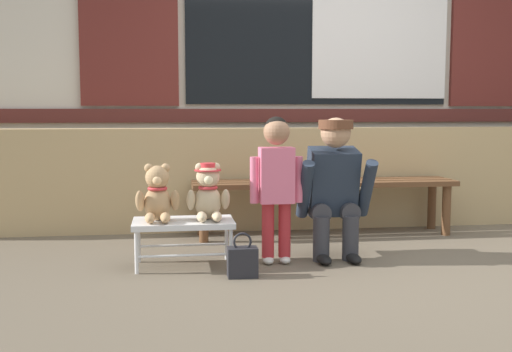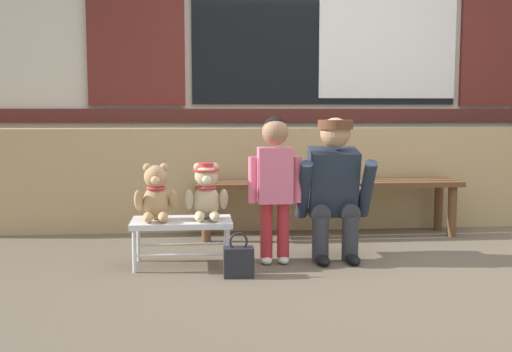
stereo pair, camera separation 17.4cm
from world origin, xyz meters
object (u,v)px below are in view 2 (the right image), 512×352
at_px(small_display_bench, 182,225).
at_px(adult_crouching, 335,188).
at_px(child_standing, 275,173).
at_px(wooden_bench_long, 328,189).
at_px(teddy_bear_plain, 156,195).
at_px(teddy_bear_with_hat, 206,193).
at_px(handbag_on_ground, 239,261).

distance_m(small_display_bench, adult_crouching, 1.04).
xyz_separation_m(child_standing, adult_crouching, (0.41, 0.09, -0.11)).
bearing_deg(wooden_bench_long, teddy_bear_plain, -146.29).
relative_size(teddy_bear_with_hat, handbag_on_ground, 1.34).
bearing_deg(child_standing, teddy_bear_with_hat, -179.73).
bearing_deg(small_display_bench, handbag_on_ground, -42.00).
distance_m(wooden_bench_long, adult_crouching, 0.79).
distance_m(small_display_bench, teddy_bear_plain, 0.25).
relative_size(wooden_bench_long, teddy_bear_plain, 5.78).
height_order(wooden_bench_long, teddy_bear_with_hat, teddy_bear_with_hat).
relative_size(teddy_bear_plain, child_standing, 0.38).
height_order(teddy_bear_plain, teddy_bear_with_hat, same).
relative_size(adult_crouching, handbag_on_ground, 3.49).
relative_size(small_display_bench, handbag_on_ground, 2.35).
bearing_deg(wooden_bench_long, teddy_bear_with_hat, -138.51).
bearing_deg(teddy_bear_plain, child_standing, 0.21).
xyz_separation_m(teddy_bear_plain, teddy_bear_with_hat, (0.32, 0.00, 0.01)).
bearing_deg(small_display_bench, child_standing, 0.40).
distance_m(teddy_bear_plain, adult_crouching, 1.18).
distance_m(small_display_bench, child_standing, 0.69).
bearing_deg(small_display_bench, adult_crouching, 5.42).
bearing_deg(small_display_bench, teddy_bear_plain, 179.49).
bearing_deg(small_display_bench, teddy_bear_with_hat, 0.77).
distance_m(small_display_bench, handbag_on_ground, 0.49).
height_order(teddy_bear_with_hat, handbag_on_ground, teddy_bear_with_hat).
bearing_deg(handbag_on_ground, teddy_bear_plain, 148.33).
bearing_deg(teddy_bear_with_hat, child_standing, 0.27).
height_order(teddy_bear_plain, child_standing, child_standing).
bearing_deg(child_standing, wooden_bench_long, 58.16).
bearing_deg(wooden_bench_long, handbag_on_ground, -124.06).
xyz_separation_m(teddy_bear_with_hat, handbag_on_ground, (0.18, -0.31, -0.38)).
xyz_separation_m(adult_crouching, handbag_on_ground, (-0.67, -0.41, -0.38)).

